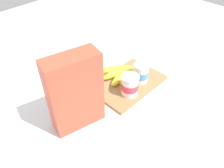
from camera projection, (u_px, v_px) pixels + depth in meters
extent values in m
plane|color=white|center=(128.00, 84.00, 1.03)|extent=(2.40, 2.40, 0.00)
cube|color=#A37A4C|center=(128.00, 83.00, 1.02)|extent=(0.32, 0.22, 0.01)
cube|color=#D85138|center=(75.00, 93.00, 0.77)|extent=(0.20, 0.12, 0.30)
cylinder|color=white|center=(141.00, 73.00, 1.00)|extent=(0.07, 0.07, 0.08)
cylinder|color=#5193D1|center=(141.00, 73.00, 1.00)|extent=(0.07, 0.07, 0.03)
cylinder|color=silver|center=(142.00, 65.00, 0.97)|extent=(0.07, 0.07, 0.00)
cylinder|color=white|center=(130.00, 86.00, 0.93)|extent=(0.07, 0.07, 0.09)
cylinder|color=#DB384C|center=(130.00, 86.00, 0.93)|extent=(0.07, 0.07, 0.03)
cylinder|color=silver|center=(130.00, 77.00, 0.90)|extent=(0.07, 0.07, 0.00)
ellipsoid|color=yellow|center=(114.00, 69.00, 1.06)|extent=(0.17, 0.12, 0.03)
ellipsoid|color=yellow|center=(117.00, 72.00, 1.04)|extent=(0.17, 0.06, 0.04)
ellipsoid|color=yellow|center=(122.00, 76.00, 1.02)|extent=(0.18, 0.07, 0.04)
ellipsoid|color=yellow|center=(128.00, 77.00, 1.01)|extent=(0.17, 0.12, 0.04)
cylinder|color=brown|center=(131.00, 68.00, 1.08)|extent=(0.01, 0.01, 0.02)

